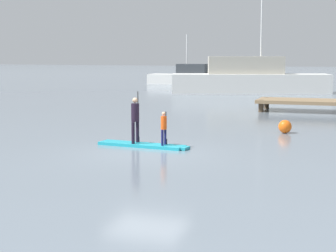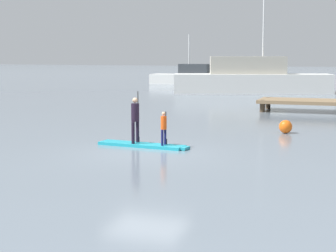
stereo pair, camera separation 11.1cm
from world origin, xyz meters
The scene contains 7 objects.
ground_plane centered at (0.00, 0.00, 0.00)m, with size 240.00×240.00×0.00m, color slate.
paddleboard_near centered at (-0.50, 0.98, 0.05)m, with size 3.25×0.96×0.10m.
paddler_adult centered at (-0.80, 1.02, 0.98)m, with size 0.30×0.49×1.75m.
paddler_child_solo centered at (0.26, 0.91, 0.72)m, with size 0.21×0.39×1.11m.
fishing_boat_white_large centered at (-1.82, 27.55, 1.10)m, with size 12.58×6.24×9.15m.
fishing_boat_green_midground centered at (-9.86, 38.08, 0.72)m, with size 8.09×2.54×5.02m.
mooring_buoy_near centered at (3.64, 5.73, 0.26)m, with size 0.52×0.52×0.52m, color orange.
Camera 1 is at (6.21, -16.30, 3.11)m, focal length 59.60 mm.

